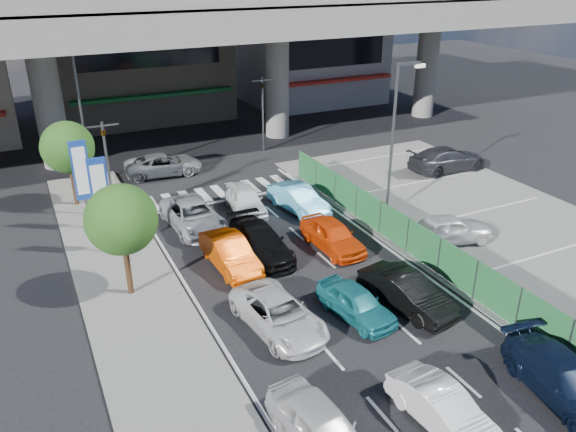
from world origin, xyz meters
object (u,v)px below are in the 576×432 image
street_lamp_right (396,128)px  hatch_black_mid_right (407,292)px  sedan_white_mid_left (279,314)px  taxi_teal_mid (356,303)px  traffic_light_right (263,96)px  sedan_white_front_mid (245,200)px  signboard_far (81,173)px  parked_sedan_white (450,229)px  taxi_orange_left (230,253)px  street_lamp_left (83,105)px  traffic_light_left (105,146)px  tree_near (121,220)px  van_white_back_left (322,429)px  traffic_cone (395,225)px  taxi_orange_right (332,235)px  crossing_wagon_silver (163,165)px  wagon_silver_front_left (193,216)px  hatch_white_back_mid (443,408)px  minivan_navy_back (566,380)px  signboard_near (100,193)px  parked_sedan_dgrey (447,159)px  tree_far (68,148)px

street_lamp_right → hatch_black_mid_right: 9.83m
sedan_white_mid_left → taxi_teal_mid: bearing=-17.7°
traffic_light_right → sedan_white_front_mid: size_ratio=1.28×
signboard_far → parked_sedan_white: 17.96m
hatch_black_mid_right → taxi_orange_left: bearing=119.4°
street_lamp_left → parked_sedan_white: 21.72m
traffic_light_left → sedan_white_front_mid: (6.54, -2.31, -3.25)m
tree_near → van_white_back_left: bearing=-73.0°
hatch_black_mid_right → traffic_cone: size_ratio=6.17×
sedan_white_mid_left → taxi_orange_left: size_ratio=1.08×
taxi_orange_left → taxi_orange_right: bearing=-7.4°
crossing_wagon_silver → traffic_cone: (8.26, -13.28, -0.27)m
signboard_far → traffic_cone: bearing=-26.9°
sedan_white_mid_left → hatch_black_mid_right: (5.09, -0.92, 0.06)m
wagon_silver_front_left → crossing_wagon_silver: (0.66, 8.40, -0.02)m
van_white_back_left → sedan_white_front_mid: 16.53m
hatch_white_back_mid → minivan_navy_back: minivan_navy_back is taller
signboard_near → signboard_far: 3.03m
signboard_near → hatch_black_mid_right: 13.90m
traffic_light_left → signboard_far: (-1.40, -1.01, -0.87)m
traffic_light_right → parked_sedan_dgrey: traffic_light_right is taller
taxi_teal_mid → parked_sedan_dgrey: bearing=29.8°
hatch_white_back_mid → crossing_wagon_silver: size_ratio=0.77×
hatch_white_back_mid → taxi_teal_mid: size_ratio=1.02×
wagon_silver_front_left → taxi_teal_mid: bearing=-75.2°
street_lamp_right → tree_near: (-14.17, -2.00, -1.38)m
tree_near → taxi_teal_mid: tree_near is taller
street_lamp_left → sedan_white_front_mid: street_lamp_left is taller
hatch_black_mid_right → parked_sedan_white: (5.21, 3.58, 0.07)m
tree_near → street_lamp_left: bearing=87.2°
tree_far → sedan_white_mid_left: (5.24, -15.22, -2.75)m
minivan_navy_back → sedan_white_front_mid: size_ratio=1.14×
hatch_black_mid_right → signboard_far: bearing=118.0°
traffic_light_right → tree_near: 19.53m
taxi_orange_left → parked_sedan_dgrey: bearing=15.7°
signboard_far → tree_far: bearing=93.3°
tree_near → hatch_white_back_mid: bearing=-58.7°
hatch_white_back_mid → taxi_orange_left: (-2.28, 11.46, 0.08)m
sedan_white_mid_left → parked_sedan_dgrey: bearing=25.5°
signboard_near → sedan_white_mid_left: 10.17m
hatch_white_back_mid → traffic_light_right: bearing=71.4°
taxi_orange_left → traffic_light_left: bearing=113.2°
tree_near → signboard_far: bearing=94.9°
wagon_silver_front_left → signboard_near: bearing=-170.9°
signboard_near → taxi_orange_left: bearing=-37.9°
taxi_teal_mid → hatch_black_mid_right: size_ratio=0.87×
hatch_white_back_mid → hatch_black_mid_right: bearing=56.8°
taxi_teal_mid → crossing_wagon_silver: bearing=89.0°
hatch_white_back_mid → van_white_back_left: bearing=161.5°
hatch_white_back_mid → parked_sedan_dgrey: size_ratio=0.70×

